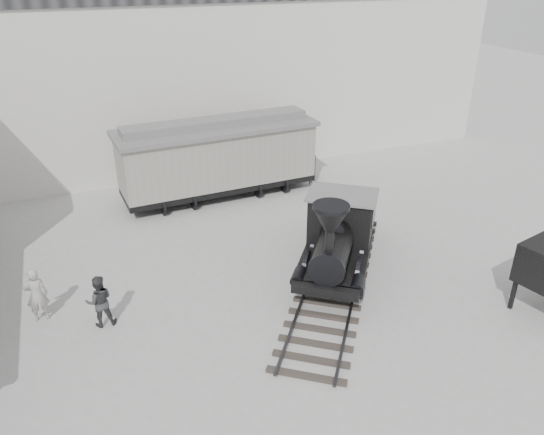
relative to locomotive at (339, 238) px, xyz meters
name	(u,v)px	position (x,y,z in m)	size (l,w,h in m)	color
ground	(310,345)	(-2.60, -3.24, -1.29)	(90.00, 90.00, 0.00)	#9E9E9B
north_wall	(176,58)	(-2.60, 11.74, 4.27)	(34.00, 2.51, 11.00)	silver
locomotive	(339,238)	(0.00, 0.00, 0.00)	(7.60, 9.20, 3.48)	#332B27
boxcar	(218,156)	(-1.92, 7.79, 0.61)	(8.97, 3.21, 3.62)	black
visitor_a	(37,295)	(-9.61, 0.88, -0.41)	(0.64, 0.42, 1.76)	#AFACA4
visitor_b	(100,301)	(-7.91, -0.07, -0.46)	(0.80, 0.63, 1.65)	#353638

